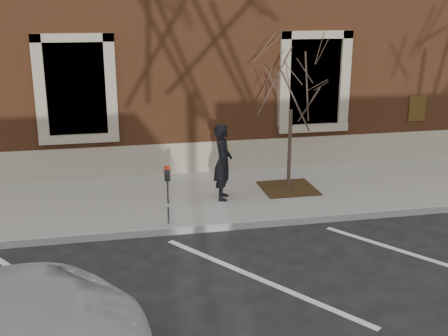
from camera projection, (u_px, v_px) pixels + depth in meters
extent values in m
plane|color=#28282B|center=(230.00, 228.00, 11.34)|extent=(120.00, 120.00, 0.00)
cube|color=gray|center=(214.00, 197.00, 12.96)|extent=(40.00, 3.50, 0.15)
cube|color=#9E9E99|center=(231.00, 226.00, 11.27)|extent=(40.00, 0.12, 0.15)
cube|color=brown|center=(177.00, 15.00, 17.47)|extent=(40.00, 8.50, 8.00)
cube|color=gray|center=(201.00, 157.00, 14.49)|extent=(40.00, 0.06, 0.80)
cube|color=black|center=(76.00, 88.00, 13.49)|extent=(1.40, 0.30, 2.20)
cube|color=gray|center=(80.00, 138.00, 13.68)|extent=(1.90, 0.20, 0.20)
cube|color=black|center=(312.00, 81.00, 14.67)|extent=(1.40, 0.30, 2.20)
cube|color=gray|center=(313.00, 128.00, 14.85)|extent=(1.90, 0.20, 0.20)
imported|color=black|center=(223.00, 162.00, 12.38)|extent=(0.54, 0.70, 1.70)
cylinder|color=#595B60|center=(168.00, 203.00, 11.04)|extent=(0.04, 0.04, 0.91)
cube|color=black|center=(167.00, 175.00, 10.88)|extent=(0.11, 0.08, 0.24)
cube|color=#B4190C|center=(167.00, 168.00, 10.83)|extent=(0.10, 0.08, 0.05)
cube|color=white|center=(168.00, 205.00, 11.01)|extent=(0.05, 0.00, 0.06)
cube|color=#3A2712|center=(288.00, 188.00, 13.27)|extent=(1.24, 1.24, 0.03)
cylinder|color=#4F3C30|center=(289.00, 150.00, 13.00)|extent=(0.09, 0.09, 1.89)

